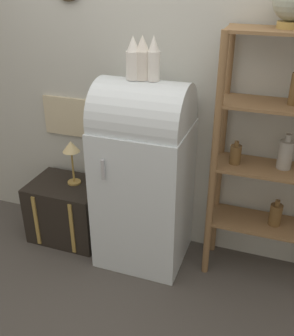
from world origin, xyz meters
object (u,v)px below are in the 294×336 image
Objects in this scene: suitcase_trunk at (68,210)px; vase_left at (133,59)px; desk_lamp at (71,151)px; globe at (293,2)px; vase_right at (154,60)px; refrigerator at (144,173)px; vase_center at (143,59)px.

suitcase_trunk is 1.48m from vase_left.
vase_left is at bearing -6.97° from desk_lamp.
vase_right is at bearing -170.83° from globe.
vase_left reaches higher than refrigerator.
desk_lamp is (-0.58, 0.07, -0.78)m from vase_left.
vase_right is 0.77× the size of desk_lamp.
globe is 0.94× the size of vase_center.
globe is 0.70× the size of desk_lamp.
globe is (1.57, 0.11, 1.70)m from suitcase_trunk.
globe is at bearing 3.96° from suitcase_trunk.
desk_lamp is (-0.72, 0.06, -0.78)m from vase_right.
desk_lamp is at bearing 173.03° from vase_left.
refrigerator is 5.47× the size of globe.
suitcase_trunk is (-0.70, 0.02, -0.50)m from refrigerator.
vase_center is at bearing 174.26° from vase_right.
vase_left is at bearing -176.42° from vase_right.
refrigerator is 5.01× the size of vase_right.
refrigerator is at bearing -5.63° from desk_lamp.
refrigerator is at bearing -53.97° from vase_center.
vase_left is at bearing -171.65° from globe.
globe reaches higher than refrigerator.
vase_center reaches higher than vase_left.
vase_left is at bearing -173.87° from refrigerator.
vase_center is at bearing 126.03° from refrigerator.
vase_center is (0.70, -0.01, 1.34)m from suitcase_trunk.
vase_left is (-0.07, -0.01, 0.83)m from refrigerator.
vase_center is at bearing -172.17° from globe.
vase_center is (0.06, 0.02, 0.00)m from vase_left.
refrigerator reaches higher than desk_lamp.
globe is 0.92× the size of vase_right.
globe is 0.88m from vase_right.
suitcase_trunk is at bearing 178.58° from vase_right.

